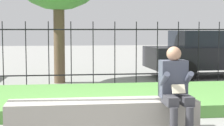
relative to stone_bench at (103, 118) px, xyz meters
The scene contains 5 objects.
stone_bench is the anchor object (origin of this frame).
person_seated_reader 1.16m from the stone_bench, 17.76° to the right, with size 0.42×0.73×1.29m.
grass_berm 2.16m from the stone_bench, 92.12° to the left, with size 10.05×2.92×0.22m.
iron_fence 4.40m from the stone_bench, 91.05° to the left, with size 8.05×0.03×1.74m.
car_parked_right 7.59m from the stone_bench, 54.54° to the left, with size 4.69×2.12×1.50m.
Camera 1 is at (-0.50, -5.41, 1.54)m, focal length 60.00 mm.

